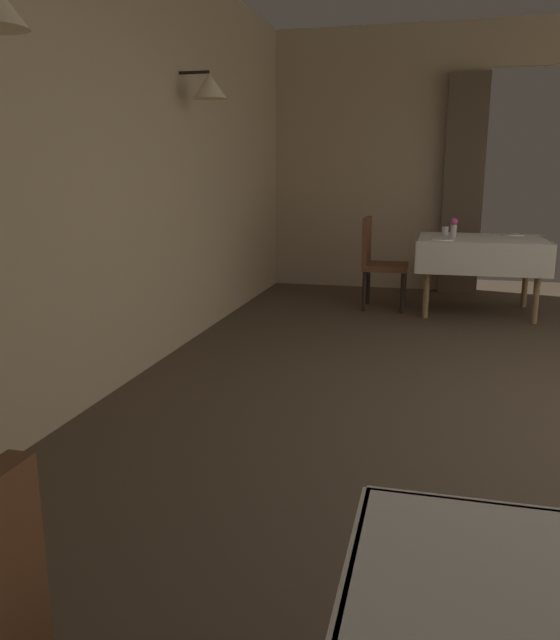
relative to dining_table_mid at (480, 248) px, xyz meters
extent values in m
cube|color=tan|center=(-2.44, -2.95, 0.85)|extent=(0.12, 8.40, 3.00)
cylinder|color=black|center=(-2.26, -1.75, 1.45)|extent=(0.24, 0.02, 0.02)
cone|color=beige|center=(-2.14, -1.75, 1.35)|extent=(0.26, 0.26, 0.18)
cube|color=tan|center=(-1.19, 1.25, 0.85)|extent=(2.50, 0.12, 3.00)
cube|color=brown|center=(-0.16, 1.11, 0.58)|extent=(0.44, 0.14, 2.45)
cylinder|color=olive|center=(-0.49, -0.39, -0.29)|extent=(0.06, 0.06, 0.71)
cylinder|color=olive|center=(0.49, -0.39, -0.29)|extent=(0.06, 0.06, 0.71)
cylinder|color=olive|center=(-0.49, 0.39, -0.29)|extent=(0.06, 0.06, 0.71)
cylinder|color=olive|center=(0.49, 0.39, -0.29)|extent=(0.06, 0.06, 0.71)
cube|color=olive|center=(0.00, 0.00, 0.08)|extent=(1.15, 0.94, 0.03)
cube|color=silver|center=(0.00, 0.00, 0.10)|extent=(1.21, 1.00, 0.01)
cube|color=silver|center=(0.00, -0.50, -0.05)|extent=(1.21, 0.02, 0.31)
cube|color=silver|center=(0.00, 0.50, -0.05)|extent=(1.21, 0.02, 0.31)
cube|color=silver|center=(-0.60, 0.00, -0.05)|extent=(0.02, 1.00, 0.31)
cube|color=silver|center=(0.60, 0.00, -0.05)|extent=(0.02, 1.00, 0.31)
cylinder|color=black|center=(-0.72, 0.15, -0.44)|extent=(0.04, 0.04, 0.42)
cylinder|color=black|center=(-0.72, -0.23, -0.44)|extent=(0.04, 0.04, 0.42)
cylinder|color=black|center=(-1.10, 0.15, -0.44)|extent=(0.04, 0.04, 0.42)
cylinder|color=black|center=(-1.10, -0.23, -0.44)|extent=(0.04, 0.04, 0.42)
cube|color=brown|center=(-0.91, -0.04, -0.21)|extent=(0.44, 0.44, 0.06)
cube|color=brown|center=(-1.11, -0.04, 0.04)|extent=(0.05, 0.42, 0.48)
cylinder|color=silver|center=(-0.27, -0.08, 0.17)|extent=(0.06, 0.06, 0.13)
sphere|color=#D84C8C|center=(-0.27, -0.08, 0.26)|extent=(0.07, 0.07, 0.07)
cylinder|color=white|center=(0.33, 0.31, 0.11)|extent=(0.22, 0.22, 0.01)
cylinder|color=white|center=(-0.38, -0.34, 0.11)|extent=(0.22, 0.22, 0.01)
cylinder|color=silver|center=(-0.34, 0.19, 0.15)|extent=(0.06, 0.06, 0.08)
camera|label=1|loc=(-0.43, -6.43, 0.71)|focal=35.01mm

